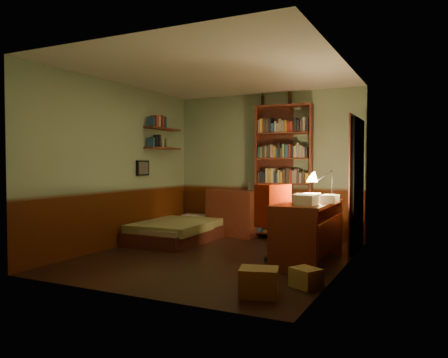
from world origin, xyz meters
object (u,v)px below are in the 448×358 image
at_px(dresser, 234,213).
at_px(mini_stereo, 257,186).
at_px(bookshelf, 284,172).
at_px(cardboard_box_a, 259,282).
at_px(desk, 308,232).
at_px(desk_lamp, 332,177).
at_px(bed, 181,223).
at_px(office_chair, 285,221).
at_px(cardboard_box_b, 306,278).

xyz_separation_m(dresser, mini_stereo, (0.40, 0.12, 0.49)).
height_order(bookshelf, cardboard_box_a, bookshelf).
bearing_deg(bookshelf, cardboard_box_a, -81.94).
bearing_deg(cardboard_box_a, desk, 88.45).
distance_m(dresser, desk_lamp, 2.53).
height_order(bed, desk_lamp, desk_lamp).
distance_m(desk_lamp, cardboard_box_a, 2.20).
height_order(dresser, office_chair, office_chair).
bearing_deg(cardboard_box_a, mini_stereo, 112.17).
bearing_deg(desk_lamp, dresser, 129.12).
bearing_deg(cardboard_box_a, bed, 134.74).
bearing_deg(office_chair, dresser, 151.86).
bearing_deg(desk_lamp, cardboard_box_b, -107.55).
bearing_deg(dresser, cardboard_box_a, -54.29).
relative_size(bed, desk_lamp, 3.00).
xyz_separation_m(dresser, cardboard_box_b, (2.10, -2.70, -0.32)).
relative_size(mini_stereo, desk, 0.17).
relative_size(bed, office_chair, 1.82).
bearing_deg(desk, desk_lamp, 46.12).
bearing_deg(desk, cardboard_box_b, -76.49).
height_order(bed, desk, desk).
height_order(dresser, mini_stereo, mini_stereo).
height_order(desk_lamp, cardboard_box_a, desk_lamp).
distance_m(bed, cardboard_box_a, 3.41).
bearing_deg(office_chair, cardboard_box_a, -61.76).
relative_size(bed, bookshelf, 0.85).
bearing_deg(cardboard_box_b, dresser, 127.84).
height_order(bookshelf, office_chair, bookshelf).
xyz_separation_m(desk, cardboard_box_b, (0.29, -1.16, -0.30)).
relative_size(mini_stereo, bookshelf, 0.11).
relative_size(bed, desk, 1.31).
relative_size(desk_lamp, office_chair, 0.61).
distance_m(mini_stereo, bookshelf, 0.58).
relative_size(bed, cardboard_box_a, 5.23).
distance_m(bed, office_chair, 2.30).
xyz_separation_m(bed, office_chair, (2.14, -0.81, 0.25)).
bearing_deg(cardboard_box_a, office_chair, 99.33).
distance_m(dresser, desk, 2.38).
height_order(desk, office_chair, office_chair).
height_order(desk, cardboard_box_b, desk).
height_order(bookshelf, desk, bookshelf).
xyz_separation_m(cardboard_box_a, cardboard_box_b, (0.34, 0.51, -0.04)).
distance_m(dresser, office_chair, 2.20).
bearing_deg(cardboard_box_b, bed, 145.12).
distance_m(desk, cardboard_box_a, 1.69).
bearing_deg(desk_lamp, bed, 150.78).
height_order(dresser, desk, dresser).
xyz_separation_m(dresser, office_chair, (1.50, -1.61, 0.12)).
xyz_separation_m(mini_stereo, office_chair, (1.10, -1.73, -0.37)).
relative_size(mini_stereo, office_chair, 0.24).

